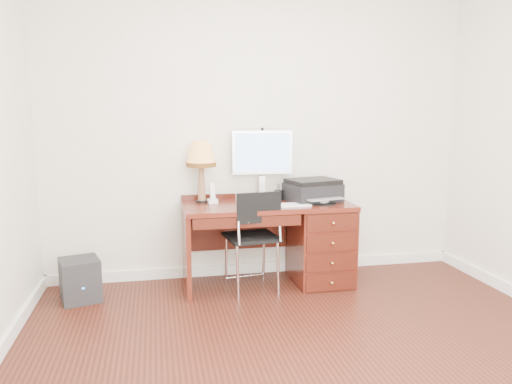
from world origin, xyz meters
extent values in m
plane|color=black|center=(0.00, 0.00, 0.00)|extent=(4.00, 4.00, 0.00)
plane|color=silver|center=(0.00, 1.75, 1.35)|extent=(4.00, 0.00, 4.00)
cube|color=white|center=(0.00, 1.74, 0.05)|extent=(4.00, 0.03, 0.10)
cube|color=#561C12|center=(0.00, 1.40, 0.73)|extent=(1.50, 0.65, 0.04)
cube|color=#561C12|center=(0.50, 1.40, 0.35)|extent=(0.50, 0.61, 0.71)
cube|color=#561C12|center=(-0.73, 1.40, 0.35)|extent=(0.04, 0.61, 0.71)
cube|color=#44160D|center=(-0.24, 1.69, 0.46)|extent=(0.96, 0.03, 0.39)
cube|color=#44160D|center=(-0.24, 1.09, 0.66)|extent=(0.91, 0.03, 0.09)
sphere|color=#BF8C3F|center=(0.50, 1.06, 0.35)|extent=(0.03, 0.03, 0.03)
cube|color=silver|center=(0.00, 1.60, 0.76)|extent=(0.26, 0.19, 0.02)
cube|color=silver|center=(0.00, 1.65, 0.87)|extent=(0.06, 0.04, 0.20)
cube|color=silver|center=(0.00, 1.63, 1.19)|extent=(0.56, 0.08, 0.40)
cube|color=#4C8CF2|center=(0.00, 1.61, 1.19)|extent=(0.51, 0.04, 0.36)
cube|color=white|center=(0.12, 1.25, 0.76)|extent=(0.45, 0.14, 0.02)
cylinder|color=black|center=(0.48, 1.27, 0.75)|extent=(0.21, 0.21, 0.01)
ellipsoid|color=white|center=(0.48, 1.27, 0.77)|extent=(0.10, 0.06, 0.04)
cube|color=black|center=(0.43, 1.44, 0.83)|extent=(0.53, 0.46, 0.16)
cube|color=black|center=(0.43, 1.44, 0.93)|extent=(0.51, 0.43, 0.04)
cylinder|color=black|center=(-0.57, 1.58, 0.76)|extent=(0.11, 0.11, 0.02)
cone|color=olive|center=(-0.57, 1.58, 0.93)|extent=(0.07, 0.07, 0.33)
cone|color=#D68F43|center=(-0.57, 1.58, 1.20)|extent=(0.27, 0.27, 0.20)
cylinder|color=#593814|center=(-0.57, 1.58, 1.10)|extent=(0.27, 0.27, 0.04)
cube|color=white|center=(-0.48, 1.53, 0.77)|extent=(0.09, 0.09, 0.04)
cube|color=white|center=(-0.48, 1.53, 0.86)|extent=(0.05, 0.06, 0.14)
cylinder|color=black|center=(0.13, 1.54, 0.80)|extent=(0.08, 0.08, 0.10)
cube|color=black|center=(-0.17, 1.29, 0.48)|extent=(0.48, 0.48, 0.03)
cube|color=black|center=(-0.17, 1.08, 0.78)|extent=(0.38, 0.08, 0.26)
cylinder|color=silver|center=(-0.35, 1.47, 0.24)|extent=(0.02, 0.02, 0.48)
cylinder|color=silver|center=(0.01, 1.47, 0.24)|extent=(0.02, 0.02, 0.48)
cylinder|color=silver|center=(-0.35, 1.11, 0.24)|extent=(0.02, 0.02, 0.48)
cylinder|color=silver|center=(0.01, 1.11, 0.24)|extent=(0.02, 0.02, 0.48)
cylinder|color=silver|center=(-0.35, 1.08, 0.69)|extent=(0.02, 0.02, 0.43)
cylinder|color=silver|center=(0.01, 1.08, 0.69)|extent=(0.02, 0.02, 0.43)
cube|color=black|center=(-1.62, 1.32, 0.18)|extent=(0.38, 0.38, 0.36)
camera|label=1|loc=(-0.98, -2.88, 1.57)|focal=35.00mm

